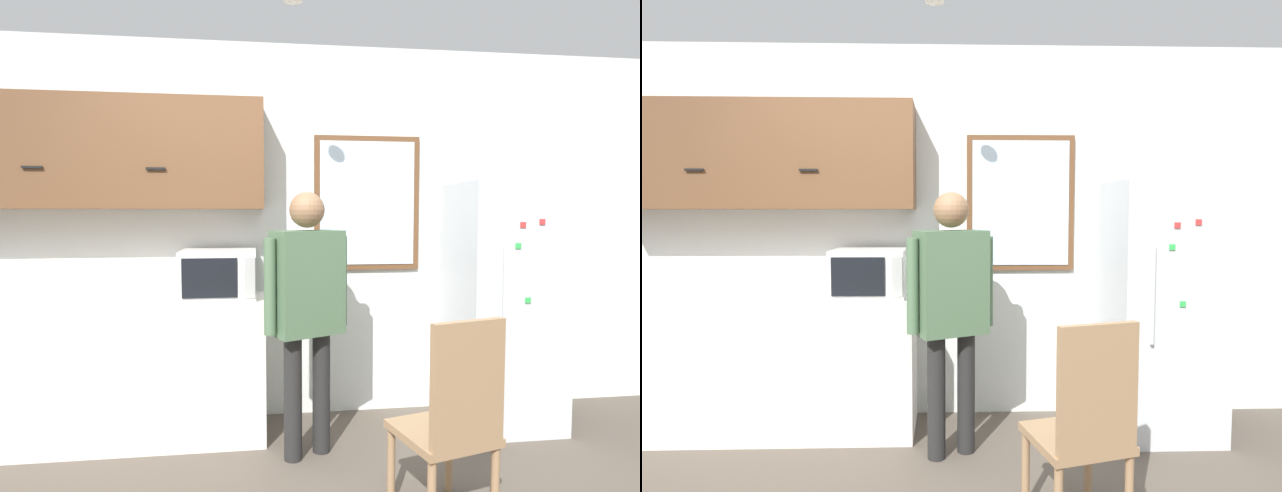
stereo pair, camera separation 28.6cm
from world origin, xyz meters
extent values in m
cube|color=silver|center=(0.00, 1.78, 1.35)|extent=(6.00, 0.06, 2.70)
cube|color=silver|center=(-1.15, 1.47, 0.46)|extent=(2.10, 0.55, 0.93)
cube|color=brown|center=(-1.15, 1.58, 1.88)|extent=(2.10, 0.34, 0.72)
cube|color=black|center=(-1.52, 1.40, 1.78)|extent=(0.12, 0.01, 0.01)
cube|color=black|center=(-0.78, 1.40, 1.78)|extent=(0.12, 0.01, 0.01)
cube|color=white|center=(-0.40, 1.49, 1.09)|extent=(0.49, 0.41, 0.32)
cube|color=black|center=(-0.45, 1.28, 1.09)|extent=(0.34, 0.01, 0.25)
cube|color=#B2B2B2|center=(-0.20, 1.28, 1.09)|extent=(0.07, 0.01, 0.26)
cylinder|color=black|center=(0.06, 1.05, 0.38)|extent=(0.11, 0.11, 0.76)
cylinder|color=black|center=(0.24, 1.13, 0.38)|extent=(0.11, 0.11, 0.76)
cube|color=#4C6B4C|center=(0.15, 1.09, 1.07)|extent=(0.47, 0.37, 0.63)
sphere|color=#8C6647|center=(0.15, 1.09, 1.51)|extent=(0.21, 0.21, 0.21)
cylinder|color=#4C6B4C|center=(-0.08, 0.99, 1.07)|extent=(0.07, 0.07, 0.56)
cylinder|color=#4C6B4C|center=(0.38, 1.19, 1.07)|extent=(0.07, 0.07, 0.56)
cube|color=silver|center=(1.57, 1.41, 0.85)|extent=(0.68, 0.65, 1.70)
cylinder|color=silver|center=(1.38, 1.07, 0.99)|extent=(0.02, 0.02, 0.60)
cube|color=red|center=(1.52, 1.08, 1.42)|extent=(0.04, 0.01, 0.04)
cube|color=red|center=(1.65, 1.08, 1.44)|extent=(0.04, 0.01, 0.04)
cube|color=green|center=(1.57, 1.08, 0.93)|extent=(0.04, 0.01, 0.04)
cube|color=green|center=(1.50, 1.08, 1.29)|extent=(0.04, 0.01, 0.04)
cube|color=#997551|center=(0.73, 0.38, 0.43)|extent=(0.50, 0.50, 0.04)
cylinder|color=#997551|center=(0.86, 0.59, 0.20)|extent=(0.04, 0.04, 0.41)
cylinder|color=#997551|center=(0.52, 0.51, 0.20)|extent=(0.04, 0.04, 0.41)
cube|color=#997551|center=(0.78, 0.20, 0.73)|extent=(0.38, 0.13, 0.57)
cube|color=brown|center=(0.66, 1.74, 1.57)|extent=(0.78, 0.04, 0.98)
cube|color=silver|center=(0.66, 1.72, 1.57)|extent=(0.70, 0.01, 0.90)
cylinder|color=white|center=(0.06, 0.96, 2.68)|extent=(0.11, 0.11, 0.01)
camera|label=1|loc=(-0.16, -1.88, 1.49)|focal=28.00mm
camera|label=2|loc=(0.12, -1.91, 1.49)|focal=28.00mm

